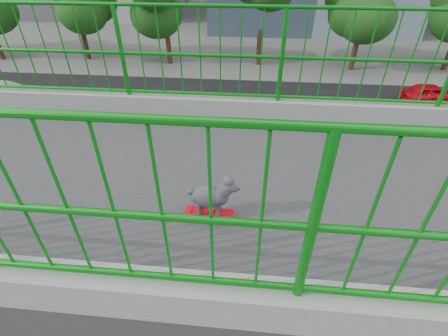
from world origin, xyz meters
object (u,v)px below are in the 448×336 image
Objects in this scene: car_7 at (321,135)px; poodle at (212,195)px; car_4 at (431,94)px; skateboard at (210,213)px; car_3 at (7,95)px.

poodle is at bearing 162.75° from car_7.
poodle is 0.11× the size of car_4.
car_7 is at bearing 165.17° from poodle.
skateboard is 14.94m from car_7.
car_3 is at bearing 96.50° from car_4.
car_3 is (-16.12, -15.80, -6.24)m from skateboard.
poodle is at bearing -135.54° from car_3.
car_4 is (-19.32, 12.30, -6.38)m from skateboard.
poodle is 23.82m from car_4.
car_7 is at bearing -99.17° from car_3.
skateboard is 0.97× the size of poodle.
poodle is at bearing 90.00° from skateboard.
skateboard is 0.11× the size of car_4.
skateboard reaches higher than car_7.
poodle is 15.02m from car_7.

